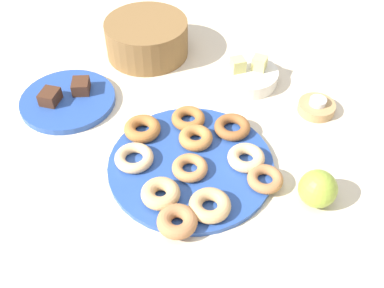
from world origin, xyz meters
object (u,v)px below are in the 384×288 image
(donut_1, at_px, (196,138))
(donut_6, at_px, (188,119))
(tealight, at_px, (318,102))
(brownie_far, at_px, (81,86))
(donut_plate, at_px, (191,165))
(donut_10, at_px, (265,179))
(cake_plate, at_px, (68,100))
(candle_holder, at_px, (316,108))
(donut_9, at_px, (177,221))
(donut_0, at_px, (142,129))
(donut_2, at_px, (161,193))
(melon_chunk_left, at_px, (238,65))
(donut_7, at_px, (210,205))
(brownie_near, at_px, (50,97))
(fruit_bowl, at_px, (247,76))
(melon_chunk_right, at_px, (259,63))
(donut_4, at_px, (246,158))
(donut_8, at_px, (232,127))
(donut_5, at_px, (134,158))
(basket, at_px, (147,38))
(apple, at_px, (318,189))
(donut_3, at_px, (189,168))

(donut_1, height_order, donut_6, donut_1)
(tealight, bearing_deg, brownie_far, 179.19)
(donut_plate, height_order, donut_1, donut_1)
(donut_6, bearing_deg, donut_10, -44.01)
(cake_plate, distance_m, candle_holder, 0.64)
(donut_9, height_order, tealight, donut_9)
(cake_plate, bearing_deg, tealight, 1.97)
(donut_0, distance_m, donut_2, 0.20)
(cake_plate, height_order, melon_chunk_left, melon_chunk_left)
(donut_0, xyz_separation_m, donut_7, (0.17, -0.21, 0.00))
(donut_6, bearing_deg, melon_chunk_left, 58.88)
(donut_9, bearing_deg, tealight, 50.85)
(brownie_near, relative_size, candle_holder, 0.55)
(fruit_bowl, bearing_deg, brownie_near, -163.43)
(donut_9, distance_m, brownie_far, 0.49)
(candle_holder, distance_m, melon_chunk_right, 0.19)
(donut_4, distance_m, brownie_near, 0.52)
(donut_4, xyz_separation_m, donut_9, (-0.13, -0.18, 0.00))
(donut_2, height_order, melon_chunk_right, melon_chunk_right)
(donut_8, bearing_deg, donut_5, -151.23)
(donut_2, height_order, donut_9, same)
(donut_1, relative_size, donut_4, 0.95)
(donut_9, height_order, fruit_bowl, donut_9)
(donut_10, height_order, basket, basket)
(donut_6, bearing_deg, melon_chunk_right, 49.62)
(brownie_near, relative_size, tealight, 1.21)
(brownie_far, bearing_deg, donut_9, -53.16)
(donut_0, height_order, melon_chunk_left, melon_chunk_left)
(candle_holder, xyz_separation_m, melon_chunk_left, (-0.20, 0.11, 0.04))
(melon_chunk_left, bearing_deg, donut_10, -79.72)
(brownie_far, distance_m, candle_holder, 0.61)
(donut_8, height_order, apple, apple)
(donut_9, height_order, brownie_near, brownie_near)
(donut_4, height_order, brownie_near, brownie_near)
(donut_5, xyz_separation_m, melon_chunk_left, (0.22, 0.33, 0.03))
(candle_holder, bearing_deg, brownie_near, -176.59)
(candle_holder, distance_m, apple, 0.29)
(donut_0, xyz_separation_m, fruit_bowl, (0.25, 0.24, -0.01))
(donut_5, bearing_deg, donut_10, -7.08)
(donut_10, bearing_deg, brownie_far, 150.46)
(donut_0, height_order, candle_holder, donut_0)
(donut_1, distance_m, donut_3, 0.09)
(donut_10, height_order, candle_holder, donut_10)
(donut_plate, distance_m, melon_chunk_left, 0.34)
(melon_chunk_left, relative_size, apple, 0.45)
(donut_5, height_order, cake_plate, donut_5)
(donut_plate, xyz_separation_m, donut_5, (-0.13, -0.01, 0.02))
(donut_8, height_order, fruit_bowl, same)
(brownie_far, distance_m, apple, 0.65)
(donut_8, height_order, tealight, tealight)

